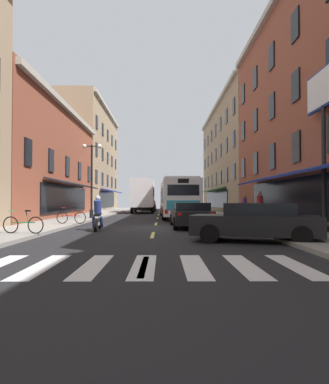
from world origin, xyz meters
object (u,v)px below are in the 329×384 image
at_px(billboard_sign, 323,107).
at_px(box_truck, 143,196).
at_px(street_lamp_twin, 92,177).
at_px(bicycle_mid, 71,217).
at_px(sedan_mid, 149,205).
at_px(pedestrian_near, 260,205).
at_px(bicycle_near, 23,224).
at_px(pedestrian_far, 245,206).
at_px(motorcycle_rider, 98,215).
at_px(sedan_far, 191,214).
at_px(sedan_near, 255,222).
at_px(transit_bus, 177,198).

relative_size(billboard_sign, box_truck, 0.88).
bearing_deg(street_lamp_twin, bicycle_mid, -88.54).
xyz_separation_m(billboard_sign, bicycle_mid, (-11.69, 4.82, -4.77)).
xyz_separation_m(box_truck, sedan_mid, (0.29, 9.68, -1.25)).
relative_size(box_truck, pedestrian_near, 4.18).
height_order(sedan_mid, bicycle_near, sedan_mid).
relative_size(pedestrian_far, street_lamp_twin, 0.32).
bearing_deg(sedan_mid, street_lamp_twin, -98.10).
relative_size(motorcycle_rider, pedestrian_near, 1.13).
relative_size(box_truck, motorcycle_rider, 3.70).
distance_m(pedestrian_far, street_lamp_twin, 11.74).
height_order(box_truck, motorcycle_rider, box_truck).
xyz_separation_m(sedan_far, pedestrian_near, (4.43, 2.64, 0.44)).
relative_size(box_truck, sedan_near, 1.67).
distance_m(bicycle_near, street_lamp_twin, 11.77).
bearing_deg(bicycle_near, pedestrian_far, 47.17).
height_order(sedan_mid, bicycle_mid, sedan_mid).
bearing_deg(sedan_near, transit_bus, 97.36).
bearing_deg(pedestrian_far, bicycle_mid, -81.53).
bearing_deg(pedestrian_near, motorcycle_rider, 41.46).
xyz_separation_m(sedan_near, bicycle_near, (-8.63, 1.49, -0.19)).
bearing_deg(box_truck, street_lamp_twin, -102.59).
distance_m(motorcycle_rider, bicycle_mid, 3.28).
height_order(sedan_near, pedestrian_far, pedestrian_far).
bearing_deg(billboard_sign, box_truck, 110.07).
height_order(billboard_sign, sedan_far, billboard_sign).
relative_size(transit_bus, motorcycle_rider, 5.40).
xyz_separation_m(box_truck, bicycle_mid, (-2.84, -19.40, -1.46)).
relative_size(bicycle_near, street_lamp_twin, 0.31).
bearing_deg(transit_bus, sedan_far, -88.36).
xyz_separation_m(billboard_sign, street_lamp_twin, (-11.84, 10.82, -2.13)).
bearing_deg(billboard_sign, street_lamp_twin, 137.59).
bearing_deg(bicycle_mid, transit_bus, 53.98).
bearing_deg(transit_bus, pedestrian_near, -55.38).
relative_size(sedan_far, motorcycle_rider, 2.27).
bearing_deg(sedan_far, sedan_near, -74.13).
xyz_separation_m(box_truck, motorcycle_rider, (-0.87, -22.01, -1.25)).
relative_size(sedan_near, bicycle_mid, 2.70).
bearing_deg(pedestrian_far, sedan_far, -54.83).
distance_m(box_truck, sedan_far, 20.62).
relative_size(sedan_near, sedan_mid, 1.00).
xyz_separation_m(billboard_sign, bicycle_near, (-12.06, -0.66, -4.77)).
height_order(sedan_near, bicycle_mid, sedan_near).
height_order(billboard_sign, bicycle_mid, billboard_sign).
distance_m(box_truck, bicycle_near, 25.13).
distance_m(box_truck, pedestrian_far, 14.93).
xyz_separation_m(sedan_near, pedestrian_far, (3.08, 14.12, 0.33)).
distance_m(motorcycle_rider, street_lamp_twin, 9.19).
height_order(transit_bus, pedestrian_far, transit_bus).
distance_m(bicycle_near, pedestrian_near, 13.46).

